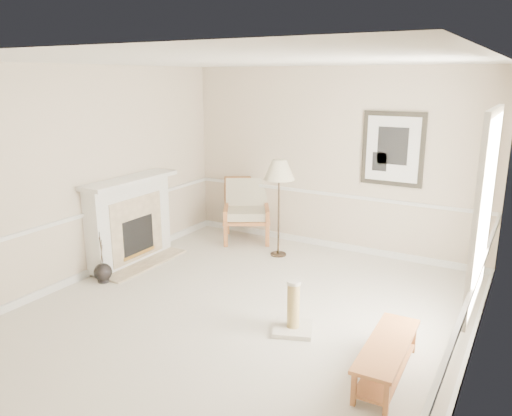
{
  "coord_description": "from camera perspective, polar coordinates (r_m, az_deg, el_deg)",
  "views": [
    {
      "loc": [
        2.85,
        -4.68,
        2.74
      ],
      "look_at": [
        -0.23,
        0.7,
        1.1
      ],
      "focal_mm": 35.0,
      "sensor_mm": 36.0,
      "label": 1
    }
  ],
  "objects": [
    {
      "name": "floor_lamp",
      "position": [
        7.59,
        2.67,
        4.08
      ],
      "size": [
        0.57,
        0.57,
        1.52
      ],
      "rotation": [
        0.0,
        0.0,
        0.22
      ],
      "color": "black",
      "rests_on": "ground"
    },
    {
      "name": "floor_vase",
      "position": [
        7.21,
        -17.09,
        -7.08
      ],
      "size": [
        0.25,
        0.25,
        0.73
      ],
      "rotation": [
        0.0,
        0.0,
        0.08
      ],
      "color": "black",
      "rests_on": "ground"
    },
    {
      "name": "armchair",
      "position": [
        8.62,
        -1.09,
        0.15
      ],
      "size": [
        1.1,
        1.12,
        1.04
      ],
      "rotation": [
        0.0,
        0.0,
        0.54
      ],
      "color": "#A56235",
      "rests_on": "ground"
    },
    {
      "name": "scratching_post",
      "position": [
        5.64,
        4.27,
        -12.13
      ],
      "size": [
        0.54,
        0.54,
        0.6
      ],
      "rotation": [
        0.0,
        0.0,
        0.36
      ],
      "color": "beige",
      "rests_on": "ground"
    },
    {
      "name": "room",
      "position": [
        5.54,
        0.11,
        5.72
      ],
      "size": [
        5.04,
        5.54,
        2.92
      ],
      "color": "beige",
      "rests_on": "ground"
    },
    {
      "name": "fireplace",
      "position": [
        7.7,
        -14.15,
        -1.49
      ],
      "size": [
        0.64,
        1.64,
        1.31
      ],
      "color": "white",
      "rests_on": "ground"
    },
    {
      "name": "bench",
      "position": [
        5.0,
        14.73,
        -15.85
      ],
      "size": [
        0.4,
        1.23,
        0.35
      ],
      "rotation": [
        0.0,
        0.0,
        0.03
      ],
      "color": "#A56235",
      "rests_on": "ground"
    },
    {
      "name": "ground",
      "position": [
        6.12,
        -1.41,
        -11.79
      ],
      "size": [
        5.5,
        5.5,
        0.0
      ],
      "primitive_type": "plane",
      "color": "silver",
      "rests_on": "ground"
    }
  ]
}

